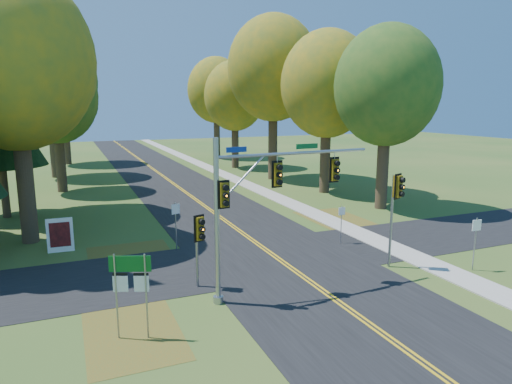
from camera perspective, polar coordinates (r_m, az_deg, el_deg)
name	(u,v)px	position (r m, az deg, el deg)	size (l,w,h in m)	color
ground	(293,270)	(20.92, 4.70, -9.69)	(160.00, 160.00, 0.00)	#2C521D
road_main	(293,270)	(20.91, 4.70, -9.67)	(8.00, 160.00, 0.02)	black
road_cross	(275,256)	(22.60, 2.36, -8.04)	(60.00, 6.00, 0.02)	black
centerline_left	(291,270)	(20.87, 4.45, -9.67)	(0.10, 160.00, 0.01)	gold
centerline_right	(295,269)	(20.95, 4.95, -9.59)	(0.10, 160.00, 0.01)	gold
sidewalk_east	(403,252)	(24.25, 17.95, -7.20)	(1.60, 160.00, 0.06)	#9E998E
leaf_patch_w_near	(133,261)	(22.73, -15.07, -8.32)	(4.00, 6.00, 0.00)	brown
leaf_patch_e	(346,223)	(29.18, 11.21, -3.87)	(3.50, 8.00, 0.00)	brown
leaf_patch_w_far	(132,331)	(16.20, -15.22, -16.44)	(3.00, 5.00, 0.00)	brown
tree_w_a	(15,61)	(26.90, -27.87, 14.25)	(8.00, 8.00, 14.15)	#38281C
tree_e_a	(387,87)	(33.32, 16.05, 12.54)	(7.20, 7.20, 12.73)	#38281C
tree_w_b	(14,56)	(33.89, -28.03, 14.79)	(8.60, 8.60, 15.38)	#38281C
tree_e_b	(327,85)	(38.58, 8.91, 13.09)	(7.60, 7.60, 13.33)	#38281C
tree_w_c	(56,97)	(41.84, -23.72, 10.83)	(6.80, 6.80, 11.91)	#38281C
tree_e_c	(274,69)	(45.33, 2.22, 15.10)	(8.80, 8.80, 15.79)	#38281C
tree_w_d	(49,79)	(50.61, -24.43, 12.72)	(8.20, 8.20, 14.56)	#38281C
tree_e_d	(235,96)	(53.48, -2.63, 11.86)	(7.00, 7.00, 12.32)	#38281C
tree_w_e	(62,81)	(61.51, -23.05, 12.61)	(8.40, 8.40, 14.97)	#38281C
tree_e_e	(216,90)	(64.02, -4.96, 12.53)	(7.80, 7.80, 13.74)	#38281C
traffic_mast	(259,195)	(17.10, 0.35, -0.41)	(6.83, 0.93, 6.20)	#9C9DA4
east_signal_pole	(396,197)	(21.16, 17.15, -0.60)	(0.49, 0.58, 4.36)	gray
ped_signal_pole	(199,234)	(18.33, -7.13, -5.23)	(0.47, 0.56, 3.07)	gray
route_sign_cluster	(131,279)	(15.00, -15.40, -10.47)	(1.23, 0.52, 2.81)	gray
info_kiosk	(60,235)	(25.08, -23.29, -4.98)	(1.26, 0.25, 1.74)	white
reg_sign_e_north	(342,218)	(24.71, 10.64, -3.19)	(0.39, 0.06, 2.06)	gray
reg_sign_e_south	(476,235)	(22.53, 25.77, -4.83)	(0.46, 0.09, 2.42)	gray
reg_sign_w	(176,218)	(23.48, -10.00, -3.17)	(0.45, 0.22, 2.48)	gray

